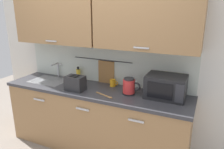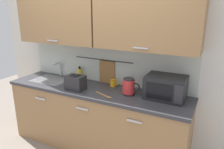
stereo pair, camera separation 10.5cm
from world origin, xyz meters
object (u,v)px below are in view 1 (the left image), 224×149
at_px(toaster, 75,83).
at_px(wooden_spoon, 106,96).
at_px(mug_by_kettle, 113,83).
at_px(dish_soap_bottle, 78,74).
at_px(mug_near_sink, 70,80).
at_px(electric_kettle, 129,86).
at_px(microwave, 166,86).

height_order(toaster, wooden_spoon, toaster).
xyz_separation_m(mug_by_kettle, wooden_spoon, (0.07, -0.36, -0.04)).
height_order(dish_soap_bottle, mug_near_sink, dish_soap_bottle).
relative_size(mug_near_sink, wooden_spoon, 0.45).
relative_size(dish_soap_bottle, mug_near_sink, 1.63).
height_order(electric_kettle, toaster, electric_kettle).
height_order(electric_kettle, mug_by_kettle, electric_kettle).
height_order(microwave, toaster, microwave).
bearing_deg(dish_soap_bottle, wooden_spoon, -31.77).
height_order(electric_kettle, dish_soap_bottle, electric_kettle).
xyz_separation_m(mug_near_sink, mug_by_kettle, (0.61, 0.13, 0.00)).
height_order(dish_soap_bottle, toaster, dish_soap_bottle).
height_order(mug_by_kettle, wooden_spoon, mug_by_kettle).
relative_size(electric_kettle, dish_soap_bottle, 1.16).
bearing_deg(mug_near_sink, toaster, -42.66).
height_order(electric_kettle, wooden_spoon, electric_kettle).
bearing_deg(mug_near_sink, microwave, 1.85).
bearing_deg(wooden_spoon, dish_soap_bottle, 148.23).
xyz_separation_m(microwave, mug_near_sink, (-1.34, -0.04, -0.09)).
distance_m(microwave, mug_near_sink, 1.34).
distance_m(microwave, electric_kettle, 0.44).
xyz_separation_m(microwave, wooden_spoon, (-0.66, -0.28, -0.13)).
relative_size(microwave, mug_near_sink, 3.83).
bearing_deg(dish_soap_bottle, toaster, -62.00).
bearing_deg(wooden_spoon, mug_near_sink, 161.11).
distance_m(microwave, wooden_spoon, 0.72).
bearing_deg(wooden_spoon, mug_by_kettle, 101.14).
height_order(electric_kettle, mug_near_sink, electric_kettle).
bearing_deg(microwave, mug_near_sink, -178.15).
bearing_deg(mug_by_kettle, microwave, -6.59).
relative_size(toaster, mug_by_kettle, 2.13).
bearing_deg(wooden_spoon, toaster, 176.99).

